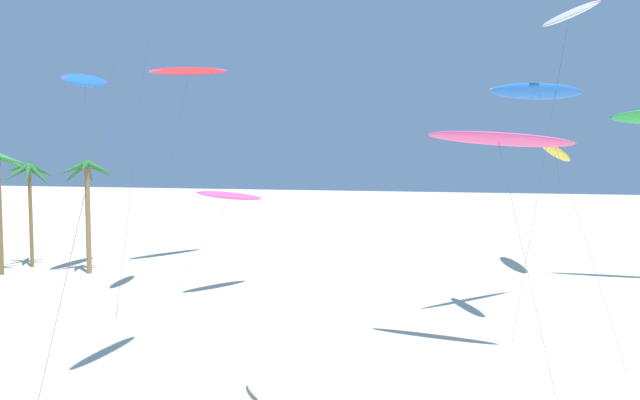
# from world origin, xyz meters

# --- Properties ---
(palm_tree_1) EXTENTS (4.75, 4.76, 8.64)m
(palm_tree_1) POSITION_xyz_m (-27.39, 42.25, 7.36)
(palm_tree_1) COLOR brown
(palm_tree_1) RESTS_ON ground
(palm_tree_2) EXTENTS (4.38, 4.31, 8.85)m
(palm_tree_2) POSITION_xyz_m (-21.11, 40.73, 7.25)
(palm_tree_2) COLOR olive
(palm_tree_2) RESTS_ON ground
(flying_kite_0) EXTENTS (5.19, 7.35, 16.89)m
(flying_kite_0) POSITION_xyz_m (-15.06, 46.43, 16.05)
(flying_kite_0) COLOR red
(flying_kite_0) RESTS_ON ground
(flying_kite_1) EXTENTS (3.49, 12.70, 7.21)m
(flying_kite_1) POSITION_xyz_m (-7.75, 36.59, 6.55)
(flying_kite_1) COLOR #EA5193
(flying_kite_1) RESTS_ON ground
(flying_kite_2) EXTENTS (6.60, 5.54, 10.67)m
(flying_kite_2) POSITION_xyz_m (9.09, 26.58, 10.05)
(flying_kite_2) COLOR #EA5193
(flying_kite_2) RESTS_ON ground
(flying_kite_6) EXTENTS (3.05, 8.04, 15.61)m
(flying_kite_6) POSITION_xyz_m (-20.77, 40.34, 14.80)
(flying_kite_6) COLOR blue
(flying_kite_6) RESTS_ON ground
(flying_kite_7) EXTENTS (2.37, 11.96, 10.56)m
(flying_kite_7) POSITION_xyz_m (13.87, 50.06, 9.45)
(flying_kite_7) COLOR yellow
(flying_kite_7) RESTS_ON ground
(flying_kite_9) EXTENTS (4.16, 5.63, 16.90)m
(flying_kite_9) POSITION_xyz_m (12.54, 31.69, 16.39)
(flying_kite_9) COLOR white
(flying_kite_9) RESTS_ON ground
(flying_kite_10) EXTENTS (6.25, 12.05, 13.50)m
(flying_kite_10) POSITION_xyz_m (11.40, 34.63, 12.81)
(flying_kite_10) COLOR blue
(flying_kite_10) RESTS_ON ground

